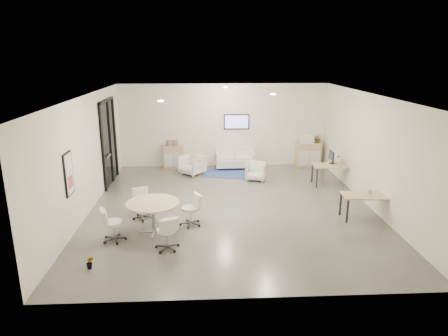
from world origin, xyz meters
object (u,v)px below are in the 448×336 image
armchair_left (192,164)px  armchair_right (256,170)px  sideboard_left (174,157)px  loveseat (235,160)px  desk_front (367,197)px  round_table (153,206)px  desk_rear (333,167)px  sideboard_right (308,154)px

armchair_left → armchair_right: armchair_left is taller
sideboard_left → loveseat: (2.38, -0.15, -0.13)m
armchair_left → desk_front: armchair_left is taller
sideboard_left → round_table: (-0.09, -5.88, 0.28)m
desk_rear → sideboard_right: bearing=96.3°
armchair_left → round_table: (-0.82, -4.97, 0.32)m
sideboard_left → armchair_right: 3.45m
sideboard_left → armchair_left: bearing=-51.1°
loveseat → round_table: size_ratio=1.15×
armchair_right → round_table: 5.19m
armchair_right → sideboard_right: bearing=51.3°
armchair_right → desk_front: (2.50, -3.57, 0.26)m
desk_rear → round_table: round_table is taller
desk_front → loveseat: bearing=125.4°
sideboard_left → desk_front: size_ratio=0.66×
sideboard_right → armchair_right: (-2.27, -1.69, -0.12)m
round_table → armchair_right: bearing=53.6°
sideboard_left → loveseat: 2.39m
loveseat → armchair_right: armchair_right is taller
armchair_right → round_table: (-3.08, -4.17, 0.37)m
sideboard_right → round_table: 7.93m
sideboard_right → round_table: size_ratio=0.72×
sideboard_right → desk_rear: (0.25, -2.39, 0.16)m
sideboard_left → desk_rear: (5.51, -2.41, 0.20)m
sideboard_left → sideboard_right: 5.26m
armchair_right → desk_front: bearing=-40.3°
armchair_left → armchair_right: size_ratio=1.12×
sideboard_left → armchair_left: 1.17m
sideboard_right → loveseat: sideboard_right is taller
sideboard_left → sideboard_right: (5.26, -0.03, 0.04)m
loveseat → armchair_left: size_ratio=1.93×
armchair_left → loveseat: bearing=65.8°
sideboard_right → round_table: bearing=-132.4°
sideboard_right → desk_front: bearing=-87.5°
sideboard_left → armchair_left: sideboard_left is taller
round_table → armchair_left: bearing=80.6°
armchair_right → armchair_left: bearing=175.1°
desk_rear → armchair_left: bearing=163.0°
sideboard_right → loveseat: bearing=-177.6°
loveseat → desk_rear: bearing=-36.8°
sideboard_right → desk_front: (0.23, -5.26, 0.13)m
armchair_right → round_table: bearing=-111.7°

